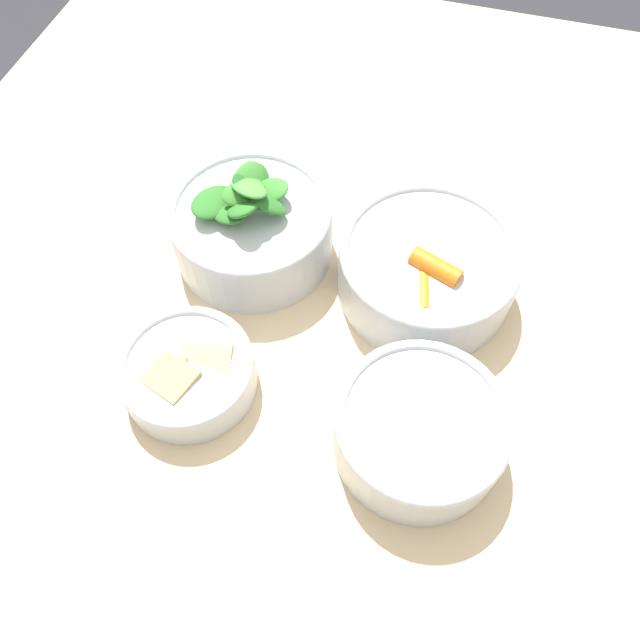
# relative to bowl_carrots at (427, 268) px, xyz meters

# --- Properties ---
(ground_plane) EXTENTS (10.00, 10.00, 0.00)m
(ground_plane) POSITION_rel_bowl_carrots_xyz_m (0.13, -0.09, -0.81)
(ground_plane) COLOR #2D2D33
(dining_table) EXTENTS (1.32, 1.06, 0.78)m
(dining_table) POSITION_rel_bowl_carrots_xyz_m (0.13, -0.09, -0.13)
(dining_table) COLOR beige
(dining_table) RESTS_ON ground_plane
(bowl_carrots) EXTENTS (0.18, 0.18, 0.07)m
(bowl_carrots) POSITION_rel_bowl_carrots_xyz_m (0.00, 0.00, 0.00)
(bowl_carrots) COLOR silver
(bowl_carrots) RESTS_ON dining_table
(bowl_greens) EXTENTS (0.17, 0.17, 0.11)m
(bowl_greens) POSITION_rel_bowl_carrots_xyz_m (-0.00, -0.19, 0.00)
(bowl_greens) COLOR silver
(bowl_greens) RESTS_ON dining_table
(bowl_beans_hotdog) EXTENTS (0.15, 0.15, 0.06)m
(bowl_beans_hotdog) POSITION_rel_bowl_carrots_xyz_m (0.17, 0.03, -0.01)
(bowl_beans_hotdog) COLOR silver
(bowl_beans_hotdog) RESTS_ON dining_table
(bowl_cookies) EXTENTS (0.13, 0.13, 0.04)m
(bowl_cookies) POSITION_rel_bowl_carrots_xyz_m (0.17, -0.19, -0.01)
(bowl_cookies) COLOR silver
(bowl_cookies) RESTS_ON dining_table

